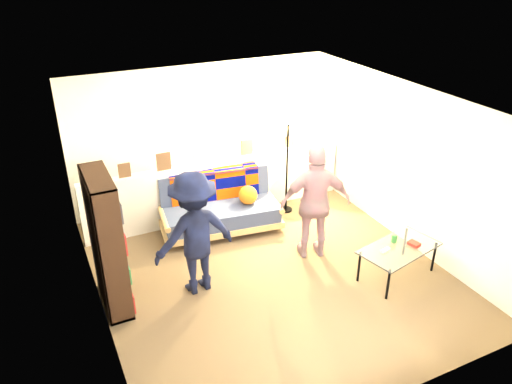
# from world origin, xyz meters

# --- Properties ---
(ground) EXTENTS (5.00, 5.00, 0.00)m
(ground) POSITION_xyz_m (0.00, 0.00, 0.00)
(ground) COLOR brown
(ground) RESTS_ON ground
(room_shell) EXTENTS (4.60, 5.05, 2.45)m
(room_shell) POSITION_xyz_m (0.00, 0.47, 1.67)
(room_shell) COLOR silver
(room_shell) RESTS_ON ground
(half_wall_ledge) EXTENTS (4.45, 0.15, 1.00)m
(half_wall_ledge) POSITION_xyz_m (0.00, 1.80, 0.50)
(half_wall_ledge) COLOR silver
(half_wall_ledge) RESTS_ON ground
(ledge_decor) EXTENTS (2.97, 0.02, 0.45)m
(ledge_decor) POSITION_xyz_m (-0.23, 1.78, 1.18)
(ledge_decor) COLOR brown
(ledge_decor) RESTS_ON half_wall_ledge
(futon_sofa) EXTENTS (1.97, 1.12, 0.80)m
(futon_sofa) POSITION_xyz_m (-0.17, 1.36, 0.37)
(futon_sofa) COLOR tan
(futon_sofa) RESTS_ON ground
(bookshelf) EXTENTS (0.30, 0.89, 1.78)m
(bookshelf) POSITION_xyz_m (-2.08, 0.23, 0.83)
(bookshelf) COLOR black
(bookshelf) RESTS_ON ground
(coffee_table) EXTENTS (1.21, 0.83, 0.57)m
(coffee_table) POSITION_xyz_m (1.53, -0.87, 0.43)
(coffee_table) COLOR black
(coffee_table) RESTS_ON ground
(floor_lamp) EXTENTS (0.38, 0.30, 1.62)m
(floor_lamp) POSITION_xyz_m (1.07, 1.46, 1.15)
(floor_lamp) COLOR black
(floor_lamp) RESTS_ON ground
(person_left) EXTENTS (1.14, 0.73, 1.67)m
(person_left) POSITION_xyz_m (-1.02, 0.07, 0.84)
(person_left) COLOR black
(person_left) RESTS_ON ground
(person_right) EXTENTS (1.08, 0.71, 1.71)m
(person_right) POSITION_xyz_m (0.78, 0.09, 0.85)
(person_right) COLOR pink
(person_right) RESTS_ON ground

